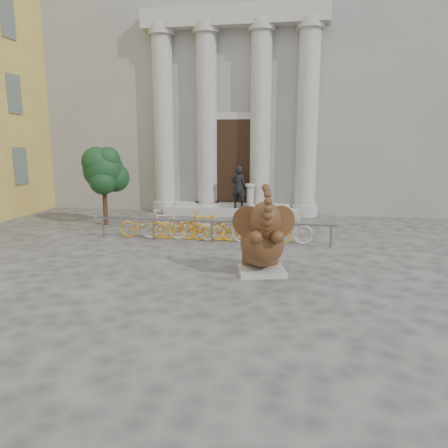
% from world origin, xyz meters
% --- Properties ---
extents(ground, '(80.00, 80.00, 0.00)m').
position_xyz_m(ground, '(0.00, 0.00, 0.00)').
color(ground, '#474442').
rests_on(ground, ground).
extents(classical_building, '(22.00, 10.70, 12.00)m').
position_xyz_m(classical_building, '(0.00, 14.93, 5.98)').
color(classical_building, gray).
rests_on(classical_building, ground).
extents(entrance_steps, '(6.00, 1.20, 0.36)m').
position_xyz_m(entrance_steps, '(0.00, 9.40, 0.18)').
color(entrance_steps, '#A8A59E').
rests_on(entrance_steps, ground).
extents(elephant_statue, '(1.51, 1.80, 2.30)m').
position_xyz_m(elephant_statue, '(2.15, 0.94, 0.84)').
color(elephant_statue, '#A8A59E').
rests_on(elephant_statue, ground).
extents(bike_rack, '(8.00, 0.53, 1.00)m').
position_xyz_m(bike_rack, '(0.20, 4.26, 0.50)').
color(bike_rack, slate).
rests_on(bike_rack, ground).
extents(tree, '(1.76, 1.61, 3.06)m').
position_xyz_m(tree, '(-4.50, 6.20, 2.13)').
color(tree, '#332114').
rests_on(tree, ground).
extents(pedestrian, '(0.75, 0.56, 1.86)m').
position_xyz_m(pedestrian, '(0.36, 9.05, 1.29)').
color(pedestrian, black).
rests_on(pedestrian, entrance_steps).
extents(balustrade_post, '(0.44, 0.44, 1.07)m').
position_xyz_m(balustrade_post, '(0.86, 9.10, 0.86)').
color(balustrade_post, '#A8A59E').
rests_on(balustrade_post, entrance_steps).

